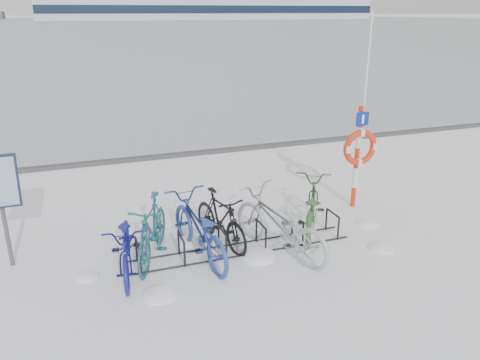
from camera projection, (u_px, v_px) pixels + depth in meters
The scene contains 12 objects.
ground at pixel (242, 250), 8.26m from camera, with size 900.00×900.00×0.00m, color white.
ice_sheet at pixel (73, 24), 145.45m from camera, with size 400.00×298.00×0.02m, color #9FAAB3.
quay_edge at pixel (172, 155), 13.47m from camera, with size 400.00×0.25×0.10m, color #3F3F42.
bike_rack at pixel (242, 241), 8.20m from camera, with size 4.00×0.48×0.46m.
lifebuoy_station at pixel (360, 148), 9.60m from camera, with size 0.76×0.22×3.96m.
bike_0 at pixel (127, 243), 7.46m from camera, with size 0.65×1.86×0.97m, color navy.
bike_1 at pixel (152, 228), 7.81m from camera, with size 0.52×1.85×1.11m, color #1D5661.
bike_2 at pixel (198, 227), 7.86m from camera, with size 0.74×2.12×1.11m, color #264091.
bike_3 at pixel (220, 217), 8.34m from camera, with size 0.48×1.69×1.02m, color black.
bike_4 at pixel (279, 222), 7.99m from camera, with size 0.77×2.20×1.15m, color #A5A9AD.
bike_5 at pixel (311, 205), 8.83m from camera, with size 0.69×1.97×1.03m, color #32632C.
snow_drifts at pixel (257, 253), 8.17m from camera, with size 5.70×2.00×0.23m.
Camera 1 is at (-2.50, -6.90, 3.98)m, focal length 35.00 mm.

